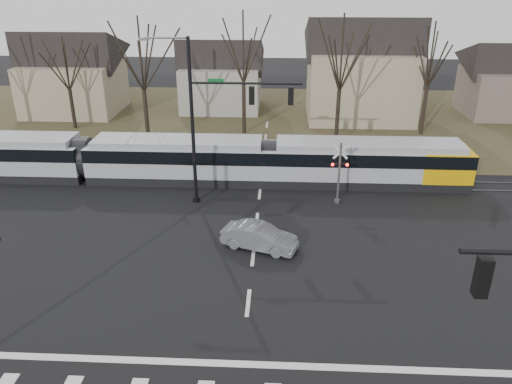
{
  "coord_description": "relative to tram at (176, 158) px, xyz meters",
  "views": [
    {
      "loc": [
        1.26,
        -16.26,
        13.58
      ],
      "look_at": [
        0.0,
        9.0,
        2.3
      ],
      "focal_mm": 35.0,
      "sensor_mm": 36.0,
      "label": 1
    }
  ],
  "objects": [
    {
      "name": "house_c",
      "position": [
        14.91,
        17.0,
        3.58
      ],
      "size": [
        10.8,
        8.64,
        10.1
      ],
      "color": "gray",
      "rests_on": "ground"
    },
    {
      "name": "tree_row",
      "position": [
        7.91,
        10.0,
        3.34
      ],
      "size": [
        59.2,
        7.2,
        10.0
      ],
      "color": "black",
      "rests_on": "ground"
    },
    {
      "name": "sedan",
      "position": [
        6.21,
        -9.17,
        -0.99
      ],
      "size": [
        3.88,
        4.9,
        1.33
      ],
      "primitive_type": "imported",
      "rotation": [
        0.0,
        0.0,
        1.24
      ],
      "color": "slate",
      "rests_on": "ground"
    },
    {
      "name": "house_b",
      "position": [
        0.91,
        20.0,
        2.31
      ],
      "size": [
        8.64,
        7.56,
        7.65
      ],
      "color": "gray",
      "rests_on": "ground"
    },
    {
      "name": "tram",
      "position": [
        0.0,
        0.0,
        0.0
      ],
      "size": [
        40.11,
        2.98,
        3.04
      ],
      "color": "gray",
      "rests_on": "ground"
    },
    {
      "name": "rail_crossing_signal",
      "position": [
        10.91,
        -3.21,
        0.23
      ],
      "size": [
        1.08,
        0.36,
        4.0
      ],
      "color": "#59595B",
      "rests_on": "ground"
    },
    {
      "name": "ground",
      "position": [
        5.91,
        -16.0,
        -1.66
      ],
      "size": [
        140.0,
        140.0,
        0.0
      ],
      "primitive_type": "plane",
      "color": "black"
    },
    {
      "name": "lane_dashes",
      "position": [
        5.91,
        -0.0,
        -1.65
      ],
      "size": [
        0.18,
        30.0,
        0.01
      ],
      "color": "silver",
      "rests_on": "ground"
    },
    {
      "name": "house_d",
      "position": [
        29.91,
        19.0,
        2.31
      ],
      "size": [
        8.64,
        7.56,
        7.65
      ],
      "color": "brown",
      "rests_on": "ground"
    },
    {
      "name": "grass_verge",
      "position": [
        5.91,
        16.0,
        -1.65
      ],
      "size": [
        140.0,
        28.0,
        0.01
      ],
      "primitive_type": "cube",
      "color": "#38331E",
      "rests_on": "ground"
    },
    {
      "name": "signal_pole_far",
      "position": [
        3.5,
        -3.5,
        4.04
      ],
      "size": [
        9.28,
        0.44,
        10.2
      ],
      "color": "black",
      "rests_on": "ground"
    },
    {
      "name": "stop_line",
      "position": [
        5.91,
        -17.8,
        -1.65
      ],
      "size": [
        28.0,
        0.35,
        0.01
      ],
      "primitive_type": "cube",
      "color": "silver",
      "rests_on": "ground"
    },
    {
      "name": "house_a",
      "position": [
        -14.09,
        18.0,
        2.81
      ],
      "size": [
        9.72,
        8.64,
        8.6
      ],
      "color": "gray",
      "rests_on": "ground"
    },
    {
      "name": "rail_pair",
      "position": [
        5.91,
        -0.2,
        -1.63
      ],
      "size": [
        90.0,
        1.52,
        0.06
      ],
      "color": "#59595E",
      "rests_on": "ground"
    }
  ]
}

